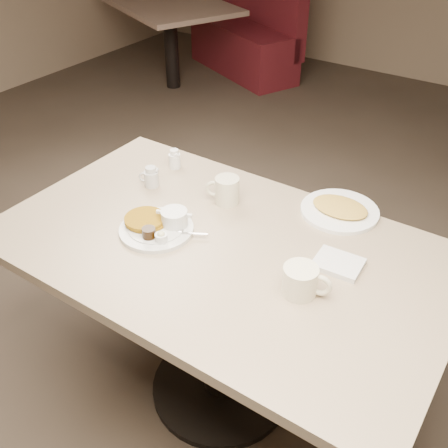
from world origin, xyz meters
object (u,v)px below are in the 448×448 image
Objects in this scene: creamer_right at (175,159)px; hash_plate at (340,210)px; coffee_mug_far at (226,190)px; diner_table at (221,283)px; coffee_mug_near at (302,280)px; creamer_left at (151,177)px; main_plate at (158,225)px; booth_back_left at (241,30)px.

hash_plate is (0.69, 0.07, -0.02)m from creamer_right.
coffee_mug_far is at bearing -16.99° from creamer_right.
coffee_mug_near reaches higher than diner_table.
diner_table is 9.65× the size of coffee_mug_near.
creamer_left is at bearing -84.88° from creamer_right.
diner_table is at bearing 13.80° from main_plate.
main_plate is 4.17× the size of creamer_left.
diner_table is 0.82× the size of booth_back_left.
main_plate is 0.29m from coffee_mug_far.
main_plate reaches higher than hash_plate.
coffee_mug_near is 0.78m from creamer_left.
creamer_left is (-0.75, 0.21, -0.01)m from coffee_mug_near.
coffee_mug_near is at bearing -31.91° from coffee_mug_far.
creamer_left is (-0.30, -0.07, -0.01)m from coffee_mug_far.
booth_back_left reaches higher than diner_table.
creamer_left is at bearing -167.85° from coffee_mug_far.
creamer_right is at bearing 121.12° from main_plate.
diner_table is 0.30m from main_plate.
coffee_mug_far is (-0.45, 0.28, 0.00)m from coffee_mug_near.
coffee_mug_far is at bearing 148.09° from coffee_mug_near.
creamer_right is (-0.44, 0.32, 0.21)m from diner_table.
main_plate is at bearing -166.20° from diner_table.
creamer_right is 0.70m from hash_plate.
creamer_left and creamer_right have the same top height.
diner_table is 0.39m from coffee_mug_near.
coffee_mug_far is at bearing -155.77° from hash_plate.
coffee_mug_far is 1.70× the size of creamer_left.
main_plate is at bearing -58.88° from creamer_right.
creamer_right is (-0.22, 0.37, 0.01)m from main_plate.
hash_plate is at bearing 99.58° from coffee_mug_near.
diner_table is 18.75× the size of creamer_left.
hash_plate is at bearing 24.23° from coffee_mug_far.
diner_table is 4.49× the size of main_plate.
main_plate is 3.73m from booth_back_left.
coffee_mug_far reaches higher than hash_plate.
main_plate is 0.30m from creamer_left.
creamer_right is (-0.01, 0.16, 0.00)m from creamer_left.
booth_back_left is (-1.53, 2.90, -0.38)m from creamer_right.
booth_back_left reaches higher than creamer_right.
coffee_mug_far is (0.09, 0.28, 0.03)m from main_plate.
booth_back_left reaches higher than creamer_left.
creamer_right is 0.04× the size of booth_back_left.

